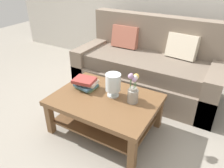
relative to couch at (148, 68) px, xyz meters
The scene contains 6 objects.
ground_plane 0.89m from the couch, 99.48° to the right, with size 10.00×10.00×0.00m, color gray.
couch is the anchor object (origin of this frame).
coffee_table 1.07m from the couch, 93.18° to the right, with size 1.12×0.81×0.42m.
book_stack_main 1.07m from the couch, 110.31° to the right, with size 0.28×0.24×0.12m.
glass_hurricane_vase 1.01m from the couch, 90.87° to the right, with size 0.17×0.17×0.26m.
flower_pitcher 1.03m from the couch, 77.22° to the right, with size 0.11×0.11×0.33m.
Camera 1 is at (1.12, -1.92, 1.69)m, focal length 34.74 mm.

